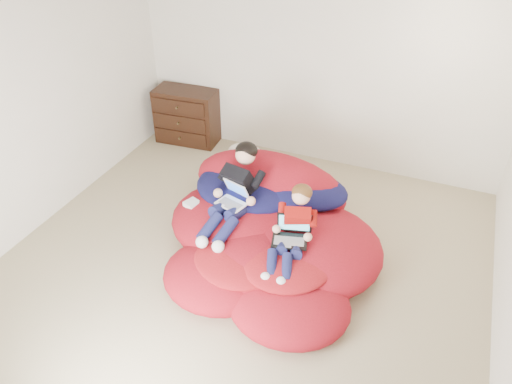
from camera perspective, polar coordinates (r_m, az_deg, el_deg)
name	(u,v)px	position (r m, az deg, el deg)	size (l,w,h in m)	color
room_shell	(241,251)	(5.26, -1.74, -6.79)	(5.10, 5.10, 2.77)	tan
dresser	(187,116)	(7.58, -7.89, 8.60)	(0.94, 0.55, 0.82)	black
beanbag_pile	(268,232)	(5.44, 1.34, -4.57)	(2.43, 2.37, 0.89)	#AA1320
cream_pillow	(245,155)	(6.08, -1.21, 4.26)	(0.46, 0.29, 0.29)	beige
older_boy	(236,188)	(5.35, -2.29, 0.48)	(0.40, 1.12, 0.75)	black
younger_boy	(293,226)	(4.96, 4.29, -3.94)	(0.36, 0.92, 0.64)	#A3120E
laptop_white	(233,197)	(5.33, -2.59, -0.57)	(0.35, 0.38, 0.21)	white
laptop_black	(292,233)	(4.96, 4.10, -4.68)	(0.40, 0.37, 0.26)	black
power_adapter	(192,204)	(5.62, -7.30, -1.36)	(0.15, 0.15, 0.06)	white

